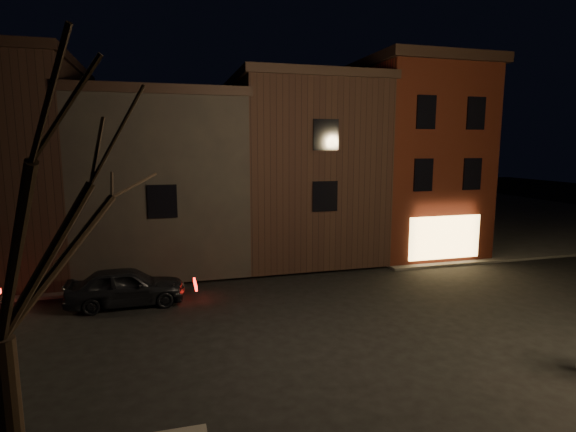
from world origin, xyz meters
name	(u,v)px	position (x,y,z in m)	size (l,w,h in m)	color
ground	(337,319)	(0.00, 0.00, 0.00)	(120.00, 120.00, 0.00)	black
sidewalk_far_right	(463,214)	(20.00, 20.00, 0.06)	(30.00, 30.00, 0.12)	#2D2B28
corner_building	(407,157)	(8.00, 9.47, 5.40)	(6.50, 8.50, 10.50)	#42150B
row_building_a	(294,167)	(1.50, 10.50, 4.83)	(7.30, 10.30, 9.40)	black
row_building_b	(162,178)	(-5.75, 10.50, 4.33)	(7.80, 10.30, 8.40)	black
row_building_c	(4,166)	(-13.00, 10.50, 5.08)	(7.30, 10.30, 9.90)	black
parked_car_a	(126,286)	(-7.20, 3.52, 0.74)	(1.74, 4.32, 1.47)	black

